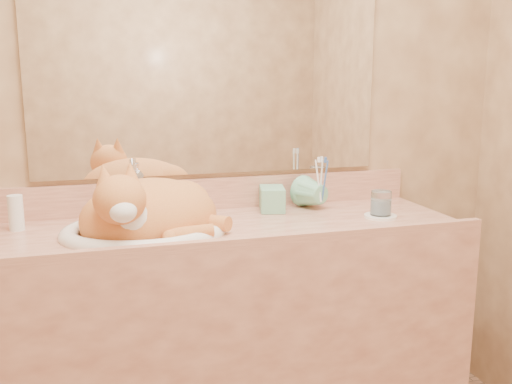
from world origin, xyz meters
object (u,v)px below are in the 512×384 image
object	(u,v)px
cat	(147,209)
toothbrush_cup	(321,196)
soap_dispenser	(274,188)
sink_basin	(144,209)
vanity_counter	(230,341)
water_glass	(381,203)

from	to	relation	value
cat	toothbrush_cup	xyz separation A→B (m)	(0.66, 0.14, -0.02)
soap_dispenser	sink_basin	bearing A→B (deg)	-151.69
vanity_counter	soap_dispenser	size ratio (longest dim) A/B	7.95
sink_basin	water_glass	bearing A→B (deg)	10.93
toothbrush_cup	sink_basin	bearing A→B (deg)	-168.82
cat	soap_dispenser	world-z (taller)	cat
soap_dispenser	toothbrush_cup	bearing A→B (deg)	15.32
soap_dispenser	toothbrush_cup	xyz separation A→B (m)	(0.19, 0.01, -0.04)
cat	water_glass	world-z (taller)	cat
sink_basin	cat	world-z (taller)	cat
sink_basin	toothbrush_cup	bearing A→B (deg)	23.75
sink_basin	soap_dispenser	xyz separation A→B (m)	(0.48, 0.13, 0.02)
cat	soap_dispenser	size ratio (longest dim) A/B	2.28
water_glass	cat	bearing A→B (deg)	178.65
soap_dispenser	water_glass	world-z (taller)	soap_dispenser
cat	vanity_counter	bearing A→B (deg)	-7.40
vanity_counter	soap_dispenser	world-z (taller)	soap_dispenser
soap_dispenser	toothbrush_cup	size ratio (longest dim) A/B	1.64
sink_basin	toothbrush_cup	xyz separation A→B (m)	(0.67, 0.13, -0.02)
soap_dispenser	water_glass	distance (m)	0.39
sink_basin	cat	xyz separation A→B (m)	(0.01, -0.00, -0.00)
vanity_counter	water_glass	bearing A→B (deg)	-4.57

